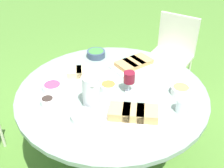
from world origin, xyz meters
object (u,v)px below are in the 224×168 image
(dining_table, at_px, (112,101))
(chair_near_left, at_px, (173,50))
(water_pitcher, at_px, (91,91))
(handbag, at_px, (109,67))
(wine_glass, at_px, (129,78))

(dining_table, xyz_separation_m, chair_near_left, (-0.89, 0.91, -0.12))
(chair_near_left, height_order, water_pitcher, water_pitcher)
(dining_table, bearing_deg, handbag, 167.73)
(wine_glass, bearing_deg, dining_table, -108.74)
(dining_table, relative_size, handbag, 3.88)
(water_pitcher, distance_m, handbag, 1.71)
(dining_table, relative_size, water_pitcher, 6.13)
(chair_near_left, bearing_deg, handbag, -126.81)
(chair_near_left, height_order, handbag, chair_near_left)
(dining_table, distance_m, chair_near_left, 1.27)
(wine_glass, distance_m, handbag, 1.58)
(chair_near_left, relative_size, water_pitcher, 3.82)
(wine_glass, xyz_separation_m, handbag, (-1.38, 0.17, -0.73))
(dining_table, xyz_separation_m, wine_glass, (0.04, 0.12, 0.22))
(dining_table, distance_m, handbag, 1.47)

